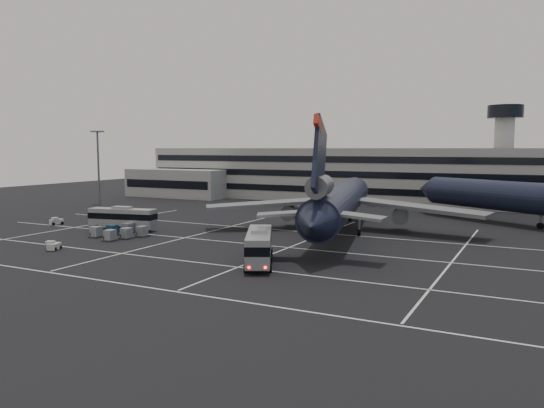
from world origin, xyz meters
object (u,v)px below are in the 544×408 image
at_px(bus_far, 123,217).
at_px(bus_near, 259,245).
at_px(tug_a, 56,221).
at_px(uld_cluster, 119,232).
at_px(trijet_main, 341,202).

bearing_deg(bus_far, bus_near, -121.59).
relative_size(tug_a, uld_cluster, 0.27).
height_order(bus_near, uld_cluster, bus_near).
xyz_separation_m(trijet_main, tug_a, (-49.87, -14.04, -4.62)).
relative_size(bus_near, uld_cluster, 1.35).
bearing_deg(bus_far, uld_cluster, -153.09).
relative_size(bus_near, bus_far, 1.02).
distance_m(bus_far, tug_a, 15.99).
distance_m(bus_near, bus_far, 35.37).
bearing_deg(uld_cluster, bus_far, 127.90).
relative_size(bus_far, uld_cluster, 1.33).
bearing_deg(bus_near, uld_cluster, 139.39).
bearing_deg(tug_a, trijet_main, 36.16).
bearing_deg(uld_cluster, bus_near, -14.18).
relative_size(trijet_main, tug_a, 22.84).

